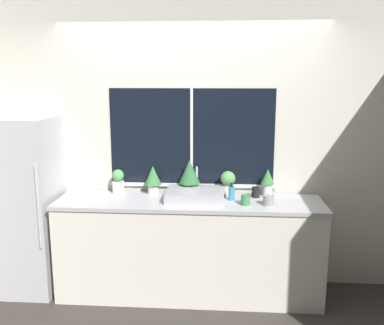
{
  "coord_description": "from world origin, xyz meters",
  "views": [
    {
      "loc": [
        0.29,
        -3.41,
        2.01
      ],
      "look_at": [
        0.03,
        0.28,
        1.26
      ],
      "focal_mm": 40.0,
      "sensor_mm": 36.0,
      "label": 1
    }
  ],
  "objects_px": {
    "refrigerator": "(23,205)",
    "sink": "(195,195)",
    "potted_plant_left": "(153,178)",
    "mug_grey": "(268,200)",
    "potted_plant_far_left": "(118,181)",
    "mug_green": "(246,200)",
    "potted_plant_center": "(189,174)",
    "potted_plant_right": "(228,181)",
    "potted_plant_far_right": "(268,181)",
    "soap_bottle": "(232,193)",
    "mug_black": "(256,192)"
  },
  "relations": [
    {
      "from": "potted_plant_left",
      "to": "mug_black",
      "type": "relative_size",
      "value": 2.84
    },
    {
      "from": "mug_grey",
      "to": "refrigerator",
      "type": "bearing_deg",
      "value": 176.51
    },
    {
      "from": "refrigerator",
      "to": "sink",
      "type": "bearing_deg",
      "value": -0.26
    },
    {
      "from": "potted_plant_right",
      "to": "mug_green",
      "type": "distance_m",
      "value": 0.35
    },
    {
      "from": "sink",
      "to": "potted_plant_far_left",
      "type": "distance_m",
      "value": 0.77
    },
    {
      "from": "potted_plant_far_right",
      "to": "potted_plant_right",
      "type": "bearing_deg",
      "value": -180.0
    },
    {
      "from": "potted_plant_center",
      "to": "potted_plant_left",
      "type": "bearing_deg",
      "value": 180.0
    },
    {
      "from": "potted_plant_left",
      "to": "mug_green",
      "type": "bearing_deg",
      "value": -19.64
    },
    {
      "from": "potted_plant_left",
      "to": "mug_grey",
      "type": "bearing_deg",
      "value": -15.99
    },
    {
      "from": "potted_plant_far_right",
      "to": "mug_green",
      "type": "relative_size",
      "value": 2.86
    },
    {
      "from": "potted_plant_far_right",
      "to": "mug_green",
      "type": "distance_m",
      "value": 0.39
    },
    {
      "from": "soap_bottle",
      "to": "mug_grey",
      "type": "relative_size",
      "value": 1.73
    },
    {
      "from": "refrigerator",
      "to": "potted_plant_far_right",
      "type": "distance_m",
      "value": 2.31
    },
    {
      "from": "sink",
      "to": "mug_grey",
      "type": "distance_m",
      "value": 0.66
    },
    {
      "from": "refrigerator",
      "to": "potted_plant_far_right",
      "type": "height_order",
      "value": "refrigerator"
    },
    {
      "from": "refrigerator",
      "to": "mug_green",
      "type": "bearing_deg",
      "value": -3.93
    },
    {
      "from": "potted_plant_far_right",
      "to": "potted_plant_center",
      "type": "bearing_deg",
      "value": -180.0
    },
    {
      "from": "potted_plant_left",
      "to": "refrigerator",
      "type": "bearing_deg",
      "value": -172.25
    },
    {
      "from": "sink",
      "to": "mug_grey",
      "type": "height_order",
      "value": "sink"
    },
    {
      "from": "potted_plant_center",
      "to": "soap_bottle",
      "type": "bearing_deg",
      "value": -23.08
    },
    {
      "from": "soap_bottle",
      "to": "mug_green",
      "type": "bearing_deg",
      "value": -49.45
    },
    {
      "from": "sink",
      "to": "mug_green",
      "type": "relative_size",
      "value": 5.85
    },
    {
      "from": "potted_plant_far_left",
      "to": "mug_grey",
      "type": "relative_size",
      "value": 2.48
    },
    {
      "from": "potted_plant_center",
      "to": "potted_plant_right",
      "type": "xyz_separation_m",
      "value": [
        0.36,
        0.0,
        -0.06
      ]
    },
    {
      "from": "potted_plant_right",
      "to": "potted_plant_far_right",
      "type": "relative_size",
      "value": 0.9
    },
    {
      "from": "potted_plant_center",
      "to": "mug_black",
      "type": "height_order",
      "value": "potted_plant_center"
    },
    {
      "from": "potted_plant_right",
      "to": "sink",
      "type": "bearing_deg",
      "value": -149.84
    },
    {
      "from": "refrigerator",
      "to": "mug_green",
      "type": "distance_m",
      "value": 2.08
    },
    {
      "from": "mug_grey",
      "to": "mug_green",
      "type": "bearing_deg",
      "value": -178.86
    },
    {
      "from": "potted_plant_far_left",
      "to": "potted_plant_center",
      "type": "bearing_deg",
      "value": -0.0
    },
    {
      "from": "mug_black",
      "to": "mug_grey",
      "type": "xyz_separation_m",
      "value": [
        0.09,
        -0.24,
        -0.0
      ]
    },
    {
      "from": "potted_plant_far_left",
      "to": "mug_green",
      "type": "height_order",
      "value": "potted_plant_far_left"
    },
    {
      "from": "potted_plant_center",
      "to": "mug_grey",
      "type": "height_order",
      "value": "potted_plant_center"
    },
    {
      "from": "potted_plant_far_right",
      "to": "mug_black",
      "type": "xyz_separation_m",
      "value": [
        -0.11,
        -0.06,
        -0.1
      ]
    },
    {
      "from": "mug_black",
      "to": "mug_grey",
      "type": "bearing_deg",
      "value": -69.38
    },
    {
      "from": "potted_plant_left",
      "to": "mug_black",
      "type": "height_order",
      "value": "potted_plant_left"
    },
    {
      "from": "potted_plant_far_left",
      "to": "mug_black",
      "type": "height_order",
      "value": "potted_plant_far_left"
    },
    {
      "from": "refrigerator",
      "to": "sink",
      "type": "distance_m",
      "value": 1.63
    },
    {
      "from": "potted_plant_center",
      "to": "mug_grey",
      "type": "relative_size",
      "value": 3.57
    },
    {
      "from": "refrigerator",
      "to": "mug_grey",
      "type": "bearing_deg",
      "value": -3.49
    },
    {
      "from": "mug_green",
      "to": "potted_plant_left",
      "type": "bearing_deg",
      "value": 160.36
    },
    {
      "from": "refrigerator",
      "to": "mug_grey",
      "type": "xyz_separation_m",
      "value": [
        2.27,
        -0.14,
        0.13
      ]
    },
    {
      "from": "potted_plant_center",
      "to": "soap_bottle",
      "type": "relative_size",
      "value": 2.06
    },
    {
      "from": "potted_plant_right",
      "to": "refrigerator",
      "type": "bearing_deg",
      "value": -175.1
    },
    {
      "from": "potted_plant_right",
      "to": "soap_bottle",
      "type": "relative_size",
      "value": 1.43
    },
    {
      "from": "potted_plant_left",
      "to": "soap_bottle",
      "type": "xyz_separation_m",
      "value": [
        0.74,
        -0.17,
        -0.09
      ]
    },
    {
      "from": "potted_plant_center",
      "to": "soap_bottle",
      "type": "distance_m",
      "value": 0.45
    },
    {
      "from": "potted_plant_left",
      "to": "potted_plant_center",
      "type": "xyz_separation_m",
      "value": [
        0.35,
        -0.0,
        0.04
      ]
    },
    {
      "from": "mug_black",
      "to": "sink",
      "type": "bearing_deg",
      "value": -168.44
    },
    {
      "from": "sink",
      "to": "potted_plant_right",
      "type": "bearing_deg",
      "value": 30.16
    }
  ]
}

